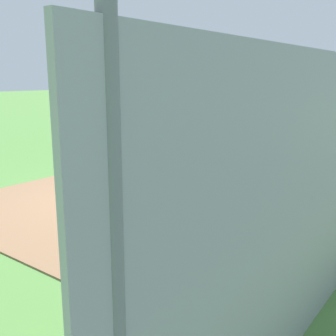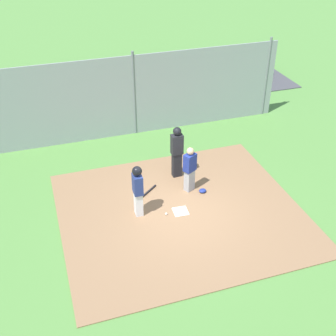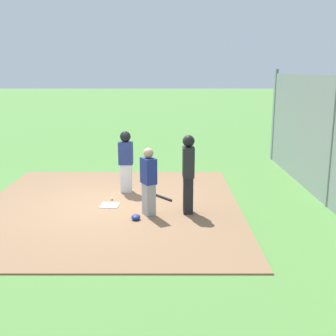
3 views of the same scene
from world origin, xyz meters
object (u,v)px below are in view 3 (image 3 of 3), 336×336
Objects in this scene: umpire at (188,172)px; runner at (126,157)px; home_plate at (110,205)px; catcher_mask at (136,217)px; catcher at (149,181)px; baseball_bat at (162,197)px; baseball at (112,199)px.

umpire reaches higher than runner.
umpire is at bearing -105.56° from home_plate.
runner is at bearing 10.72° from catcher_mask.
catcher is 6.55× the size of catcher_mask.
runner is 1.49m from baseball_bat.
baseball_bat is 1.31m from baseball.
runner reaches higher than baseball.
umpire reaches higher than baseball.
runner is (1.88, 0.70, 0.15)m from catcher.
catcher_mask is (-0.36, 0.28, -0.75)m from catcher.
baseball is (0.46, 0.01, 0.03)m from home_plate.
baseball_bat is at bearing -130.91° from catcher.
catcher_mask is (-2.24, -0.42, -0.91)m from runner.
baseball_bat reaches higher than home_plate.
baseball is at bearing 26.55° from catcher_mask.
runner is at bearing -13.62° from home_plate.
runner is 1.25m from baseball.
home_plate is 1.59m from runner.
baseball is (-0.17, 1.30, 0.01)m from baseball_bat.
runner reaches higher than home_plate.
catcher_mask is (-0.48, 1.19, -0.92)m from umpire.
baseball_bat is 1.74m from catcher_mask.
catcher_mask is at bearing 20.55° from umpire.
catcher_mask is at bearing -153.45° from baseball.
home_plate is 1.44m from catcher.
catcher_mask is 1.65m from baseball.
catcher is 0.88m from catcher_mask.
home_plate is 1.43m from baseball_bat.
catcher_mask is (-1.65, 0.56, 0.03)m from baseball_bat.
umpire is 24.96× the size of baseball.
baseball_bat is (0.63, -1.29, 0.02)m from home_plate.
baseball_bat is (1.28, -0.29, -0.78)m from catcher.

